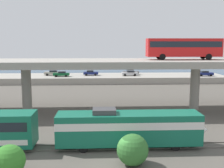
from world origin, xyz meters
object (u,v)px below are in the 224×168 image
Objects in this scene: train_locomotive at (136,127)px; transit_bus_on_overpass at (184,47)px; parked_car_1 at (131,72)px; parked_car_0 at (53,73)px; parked_car_3 at (91,73)px; parked_car_4 at (62,74)px; parked_car_5 at (130,73)px; parked_car_2 at (205,73)px.

transit_bus_on_overpass is (9.92, 16.59, 8.12)m from train_locomotive.
train_locomotive is at bearing -95.90° from parked_car_1.
parked_car_3 is (10.88, -0.36, -0.00)m from parked_car_0.
parked_car_3 is 8.40m from parked_car_4.
parked_car_5 is at bearing 98.73° from transit_bus_on_overpass.
parked_car_5 is (-5.07, 33.00, -7.80)m from transit_bus_on_overpass.
parked_car_4 is at bearing 179.18° from parked_car_2.
parked_car_4 is at bearing -167.81° from parked_car_1.
transit_bus_on_overpass reaches higher than parked_car_3.
parked_car_4 is (2.89, -2.95, 0.00)m from parked_car_0.
parked_car_2 is (20.46, -4.83, -0.00)m from parked_car_1.
parked_car_5 is at bearing 84.41° from train_locomotive.
train_locomotive is 54.14m from parked_car_0.
parked_car_3 is at bearing -7.14° from parked_car_5.
parked_car_2 is at bearing -5.61° from parked_car_3.
parked_car_1 is (22.59, 1.30, 0.00)m from parked_car_0.
parked_car_4 is at bearing -162.04° from parked_car_3.
parked_car_1 is 21.03m from parked_car_2.
parked_car_0 is at bearing -176.69° from parked_car_1.
parked_car_1 and parked_car_5 have the same top height.
train_locomotive is 52.93m from parked_car_1.
train_locomotive is 54.39m from parked_car_2.
parked_car_4 is at bearing 134.47° from parked_car_0.
parked_car_2 is 40.16m from parked_car_4.
parked_car_2 is 1.04× the size of parked_car_3.
parked_car_4 is (-19.69, -4.25, -0.00)m from parked_car_1.
parked_car_3 is (-32.17, 3.16, 0.00)m from parked_car_2.
transit_bus_on_overpass is at bearing 98.73° from parked_car_5.
parked_car_1 is 1.10× the size of parked_car_3.
parked_car_1 is (5.44, 52.65, 0.32)m from train_locomotive.
parked_car_5 is at bearing 175.45° from parked_car_0.
parked_car_0 and parked_car_1 have the same top height.
parked_car_1 is at bearing 166.73° from parked_car_2.
parked_car_0 is 1.03× the size of parked_car_5.
train_locomotive is 51.37m from parked_car_3.
parked_car_0 is 22.63m from parked_car_1.
parked_car_5 is at bearing 175.20° from parked_car_2.
parked_car_5 is (22.01, -1.75, -0.00)m from parked_car_0.
parked_car_1 is at bearing -100.76° from parked_car_5.
transit_bus_on_overpass is 40.71m from parked_car_4.
parked_car_5 is (4.86, 49.60, 0.32)m from train_locomotive.
parked_car_1 is at bearing -167.81° from parked_car_4.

